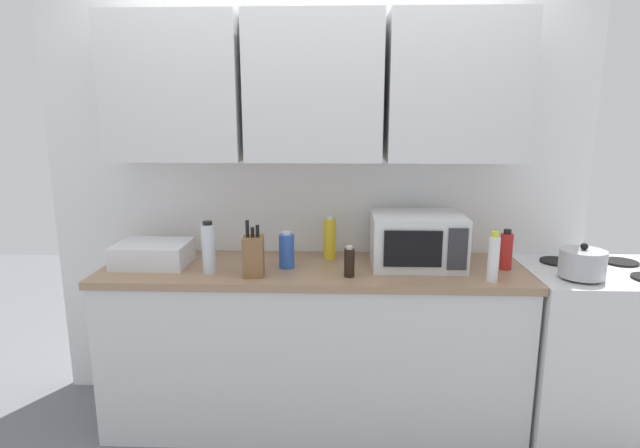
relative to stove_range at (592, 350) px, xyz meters
name	(u,v)px	position (x,y,z in m)	size (l,w,h in m)	color
wall_back_with_cabinets	(315,137)	(-1.50, 0.25, 1.12)	(3.11, 0.38, 2.60)	white
counter_run	(313,344)	(-1.50, 0.02, 0.00)	(2.24, 0.63, 0.90)	silver
stove_range	(592,350)	(0.00, 0.00, 0.00)	(0.76, 0.64, 0.91)	silver
kettle	(582,263)	(-0.17, -0.14, 0.53)	(0.22, 0.22, 0.17)	#B2B2B7
microwave	(417,240)	(-0.95, 0.06, 0.59)	(0.48, 0.37, 0.28)	silver
dish_rack	(153,254)	(-2.37, 0.02, 0.51)	(0.38, 0.30, 0.12)	silver
knife_block	(253,256)	(-1.79, -0.15, 0.55)	(0.11, 0.13, 0.28)	brown
bottle_blue_cleaner	(287,251)	(-1.64, -0.01, 0.54)	(0.08, 0.08, 0.20)	#2D56B7
bottle_clear_tall	(209,248)	(-2.03, -0.11, 0.58)	(0.07, 0.07, 0.27)	silver
bottle_white_jar	(493,258)	(-0.62, -0.19, 0.56)	(0.05, 0.05, 0.25)	white
bottle_yellow_mustard	(330,239)	(-1.42, 0.16, 0.57)	(0.07, 0.07, 0.25)	gold
bottle_soy_dark	(349,262)	(-1.31, -0.15, 0.52)	(0.05, 0.05, 0.16)	black
bottle_red_sauce	(506,251)	(-0.50, 0.01, 0.55)	(0.06, 0.06, 0.21)	red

